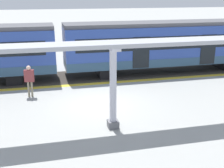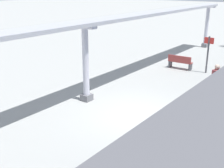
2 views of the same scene
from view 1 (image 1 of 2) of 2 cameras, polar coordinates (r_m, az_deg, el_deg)
The scene contains 7 objects.
ground_plane at distance 15.00m, azimuth -2.51°, elevation -3.59°, with size 176.00×176.00×0.00m, color #9B9D99.
tactile_edge_strip at distance 17.98m, azimuth -4.46°, elevation -0.01°, with size 0.43×38.42×0.01m, color gold.
trackbed at distance 19.70m, azimuth -5.31°, elevation 1.53°, with size 3.20×50.42×0.01m, color #38332D.
train_far_carriage at distance 20.89m, azimuth 10.75°, elevation 7.37°, with size 2.65×14.27×3.48m.
canopy_pillar_second at distance 11.68m, azimuth 0.21°, elevation -0.76°, with size 1.10×0.44×3.41m.
canopy_beam at distance 11.22m, azimuth -0.72°, elevation 7.73°, with size 1.20×30.77×0.16m, color #A8AAB2.
passenger_waiting_near_edge at distance 16.07m, azimuth -15.80°, elevation 1.23°, with size 0.30×0.52×1.72m.
Camera 1 is at (13.76, -2.62, 5.38)m, focal length 46.98 mm.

